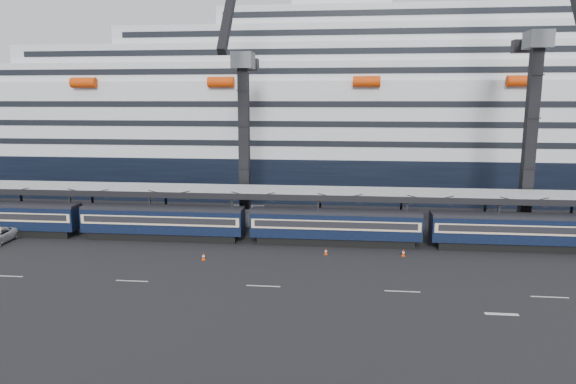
% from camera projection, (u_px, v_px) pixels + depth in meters
% --- Properties ---
extents(ground, '(260.00, 260.00, 0.00)m').
position_uv_depth(ground, '(420.00, 277.00, 47.42)').
color(ground, black).
rests_on(ground, ground).
extents(lane_markings, '(111.00, 4.27, 0.02)m').
position_uv_depth(lane_markings, '(532.00, 302.00, 41.44)').
color(lane_markings, beige).
rests_on(lane_markings, ground).
extents(train, '(133.05, 3.00, 4.05)m').
position_uv_depth(train, '(365.00, 226.00, 57.31)').
color(train, black).
rests_on(train, ground).
extents(canopy, '(130.00, 6.25, 5.53)m').
position_uv_depth(canopy, '(404.00, 194.00, 60.20)').
color(canopy, gray).
rests_on(canopy, ground).
extents(cruise_ship, '(214.09, 28.84, 34.00)m').
position_uv_depth(cruise_ship, '(379.00, 122.00, 90.37)').
color(cruise_ship, black).
rests_on(cruise_ship, ground).
extents(crane_dark_near, '(4.50, 17.75, 35.08)m').
position_uv_depth(crane_dark_near, '(243.00, 133.00, 65.63)').
color(crane_dark_near, '#484B4F').
rests_on(crane_dark_near, ground).
extents(crane_dark_mid, '(4.50, 18.24, 39.64)m').
position_uv_depth(crane_dark_mid, '(532.00, 124.00, 60.70)').
color(crane_dark_mid, '#484B4F').
rests_on(crane_dark_mid, ground).
extents(traffic_cone_b, '(0.39, 0.39, 0.78)m').
position_uv_depth(traffic_cone_b, '(204.00, 256.00, 52.27)').
color(traffic_cone_b, '#D53906').
rests_on(traffic_cone_b, ground).
extents(traffic_cone_c, '(0.36, 0.36, 0.72)m').
position_uv_depth(traffic_cone_c, '(326.00, 251.00, 54.10)').
color(traffic_cone_c, '#D53906').
rests_on(traffic_cone_c, ground).
extents(traffic_cone_d, '(0.38, 0.38, 0.77)m').
position_uv_depth(traffic_cone_d, '(403.00, 253.00, 53.60)').
color(traffic_cone_d, '#D53906').
rests_on(traffic_cone_d, ground).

